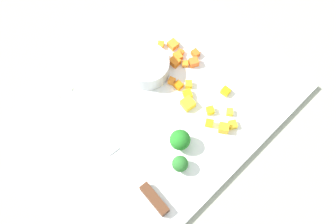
# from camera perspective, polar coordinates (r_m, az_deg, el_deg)

# --- Properties ---
(ground_plane) EXTENTS (4.00, 4.00, 0.00)m
(ground_plane) POSITION_cam_1_polar(r_m,az_deg,el_deg) (0.97, -0.00, -0.50)
(ground_plane) COLOR #959B88
(cutting_board) EXTENTS (0.50, 0.33, 0.01)m
(cutting_board) POSITION_cam_1_polar(r_m,az_deg,el_deg) (0.96, -0.00, -0.37)
(cutting_board) COLOR white
(cutting_board) RESTS_ON ground_plane
(prep_bowl) EXTENTS (0.08, 0.08, 0.04)m
(prep_bowl) POSITION_cam_1_polar(r_m,az_deg,el_deg) (0.98, -2.32, 5.19)
(prep_bowl) COLOR silver
(prep_bowl) RESTS_ON cutting_board
(chef_knife) EXTENTS (0.05, 0.32, 0.02)m
(chef_knife) POSITION_cam_1_polar(r_m,az_deg,el_deg) (0.91, -4.47, -6.48)
(chef_knife) COLOR silver
(chef_knife) RESTS_ON cutting_board
(carrot_dice_0) EXTENTS (0.02, 0.02, 0.02)m
(carrot_dice_0) POSITION_cam_1_polar(r_m,az_deg,el_deg) (0.99, 2.96, 5.69)
(carrot_dice_0) COLOR orange
(carrot_dice_0) RESTS_ON cutting_board
(carrot_dice_1) EXTENTS (0.01, 0.02, 0.01)m
(carrot_dice_1) POSITION_cam_1_polar(r_m,az_deg,el_deg) (1.01, 1.46, 6.86)
(carrot_dice_1) COLOR orange
(carrot_dice_1) RESTS_ON cutting_board
(carrot_dice_2) EXTENTS (0.02, 0.02, 0.01)m
(carrot_dice_2) POSITION_cam_1_polar(r_m,az_deg,el_deg) (1.01, 0.58, 7.72)
(carrot_dice_2) COLOR orange
(carrot_dice_2) RESTS_ON cutting_board
(carrot_dice_3) EXTENTS (0.02, 0.02, 0.01)m
(carrot_dice_3) POSITION_cam_1_polar(r_m,az_deg,el_deg) (0.99, 0.80, 5.78)
(carrot_dice_3) COLOR orange
(carrot_dice_3) RESTS_ON cutting_board
(carrot_dice_4) EXTENTS (0.02, 0.02, 0.01)m
(carrot_dice_4) POSITION_cam_1_polar(r_m,az_deg,el_deg) (1.01, 3.14, 6.69)
(carrot_dice_4) COLOR orange
(carrot_dice_4) RESTS_ON cutting_board
(carrot_dice_5) EXTENTS (0.02, 0.02, 0.01)m
(carrot_dice_5) POSITION_cam_1_polar(r_m,az_deg,el_deg) (1.00, 1.98, 5.51)
(carrot_dice_5) COLOR orange
(carrot_dice_5) RESTS_ON cutting_board
(carrot_dice_6) EXTENTS (0.02, 0.02, 0.01)m
(carrot_dice_6) POSITION_cam_1_polar(r_m,az_deg,el_deg) (0.98, 0.42, 3.57)
(carrot_dice_6) COLOR orange
(carrot_dice_6) RESTS_ON cutting_board
(carrot_dice_7) EXTENTS (0.02, 0.02, 0.01)m
(carrot_dice_7) POSITION_cam_1_polar(r_m,az_deg,el_deg) (1.00, 1.12, 6.38)
(carrot_dice_7) COLOR orange
(carrot_dice_7) RESTS_ON cutting_board
(carrot_dice_8) EXTENTS (0.01, 0.01, 0.01)m
(carrot_dice_8) POSITION_cam_1_polar(r_m,az_deg,el_deg) (0.97, 1.19, 3.06)
(carrot_dice_8) COLOR orange
(carrot_dice_8) RESTS_ON cutting_board
(carrot_dice_9) EXTENTS (0.02, 0.02, 0.01)m
(carrot_dice_9) POSITION_cam_1_polar(r_m,az_deg,el_deg) (1.01, -0.83, 7.67)
(carrot_dice_9) COLOR orange
(carrot_dice_9) RESTS_ON cutting_board
(pepper_dice_0) EXTENTS (0.02, 0.02, 0.01)m
(pepper_dice_0) POSITION_cam_1_polar(r_m,az_deg,el_deg) (0.94, 4.74, -1.29)
(pepper_dice_0) COLOR yellow
(pepper_dice_0) RESTS_ON cutting_board
(pepper_dice_1) EXTENTS (0.02, 0.02, 0.01)m
(pepper_dice_1) POSITION_cam_1_polar(r_m,az_deg,el_deg) (0.96, 2.46, 1.82)
(pepper_dice_1) COLOR yellow
(pepper_dice_1) RESTS_ON cutting_board
(pepper_dice_2) EXTENTS (0.02, 0.02, 0.01)m
(pepper_dice_2) POSITION_cam_1_polar(r_m,az_deg,el_deg) (0.96, 7.06, -0.00)
(pepper_dice_2) COLOR yellow
(pepper_dice_2) RESTS_ON cutting_board
(pepper_dice_3) EXTENTS (0.02, 0.02, 0.02)m
(pepper_dice_3) POSITION_cam_1_polar(r_m,az_deg,el_deg) (0.94, 6.39, -1.84)
(pepper_dice_3) COLOR yellow
(pepper_dice_3) RESTS_ON cutting_board
(pepper_dice_4) EXTENTS (0.02, 0.02, 0.01)m
(pepper_dice_4) POSITION_cam_1_polar(r_m,az_deg,el_deg) (0.95, 4.84, 0.18)
(pepper_dice_4) COLOR yellow
(pepper_dice_4) RESTS_ON cutting_board
(pepper_dice_5) EXTENTS (0.02, 0.02, 0.01)m
(pepper_dice_5) POSITION_cam_1_polar(r_m,az_deg,el_deg) (0.97, 6.60, 2.36)
(pepper_dice_5) COLOR yellow
(pepper_dice_5) RESTS_ON cutting_board
(pepper_dice_6) EXTENTS (0.02, 0.02, 0.01)m
(pepper_dice_6) POSITION_cam_1_polar(r_m,az_deg,el_deg) (0.95, 7.41, -1.44)
(pepper_dice_6) COLOR yellow
(pepper_dice_6) RESTS_ON cutting_board
(pepper_dice_7) EXTENTS (0.02, 0.02, 0.01)m
(pepper_dice_7) POSITION_cam_1_polar(r_m,az_deg,el_deg) (0.97, 2.38, 3.18)
(pepper_dice_7) COLOR yellow
(pepper_dice_7) RESTS_ON cutting_board
(pepper_dice_8) EXTENTS (0.03, 0.03, 0.02)m
(pepper_dice_8) POSITION_cam_1_polar(r_m,az_deg,el_deg) (0.95, 2.28, 0.96)
(pepper_dice_8) COLOR yellow
(pepper_dice_8) RESTS_ON cutting_board
(broccoli_floret_0) EXTENTS (0.04, 0.04, 0.04)m
(broccoli_floret_0) POSITION_cam_1_polar(r_m,az_deg,el_deg) (0.91, 1.39, -3.22)
(broccoli_floret_0) COLOR #80AC69
(broccoli_floret_0) RESTS_ON cutting_board
(broccoli_floret_1) EXTENTS (0.03, 0.03, 0.04)m
(broccoli_floret_1) POSITION_cam_1_polar(r_m,az_deg,el_deg) (0.90, 1.40, -5.95)
(broccoli_floret_1) COLOR #98AE54
(broccoli_floret_1) RESTS_ON cutting_board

